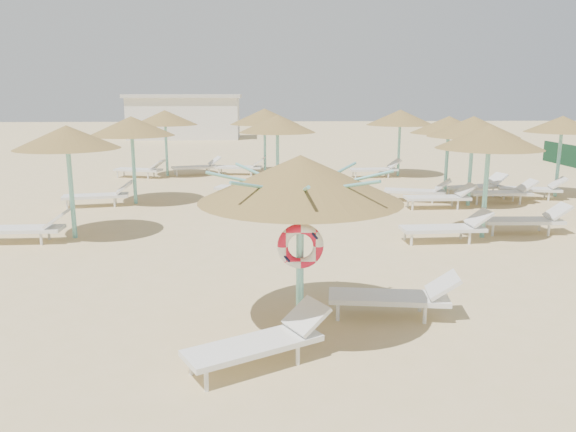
{
  "coord_description": "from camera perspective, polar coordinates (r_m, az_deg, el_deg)",
  "views": [
    {
      "loc": [
        -0.45,
        -7.92,
        3.37
      ],
      "look_at": [
        0.03,
        1.48,
        1.3
      ],
      "focal_mm": 35.0,
      "sensor_mm": 36.0,
      "label": 1
    }
  ],
  "objects": [
    {
      "name": "ground",
      "position": [
        8.62,
        0.32,
        -10.62
      ],
      "size": [
        120.0,
        120.0,
        0.0
      ],
      "primitive_type": "plane",
      "color": "#D5B782",
      "rests_on": "ground"
    },
    {
      "name": "main_palapa",
      "position": [
        7.71,
        1.26,
        3.73
      ],
      "size": [
        2.84,
        2.84,
        2.54
      ],
      "color": "#75CBC3",
      "rests_on": "ground"
    },
    {
      "name": "lounger_main_a",
      "position": [
        7.22,
        -2.61,
        -12.54
      ],
      "size": [
        1.93,
        1.39,
        0.69
      ],
      "rotation": [
        0.0,
        0.0,
        0.5
      ],
      "color": "white",
      "rests_on": "ground"
    },
    {
      "name": "lounger_main_b",
      "position": [
        8.82,
        11.01,
        -7.95
      ],
      "size": [
        2.01,
        0.84,
        0.71
      ],
      "rotation": [
        0.0,
        0.0,
        -0.14
      ],
      "color": "white",
      "rests_on": "ground"
    },
    {
      "name": "palapa_field",
      "position": [
        18.65,
        5.7,
        9.04
      ],
      "size": [
        18.71,
        13.81,
        2.73
      ],
      "color": "#75CBC3",
      "rests_on": "ground"
    },
    {
      "name": "service_hut",
      "position": [
        43.31,
        -10.42,
        9.93
      ],
      "size": [
        8.4,
        4.4,
        3.25
      ],
      "color": "silver",
      "rests_on": "ground"
    }
  ]
}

